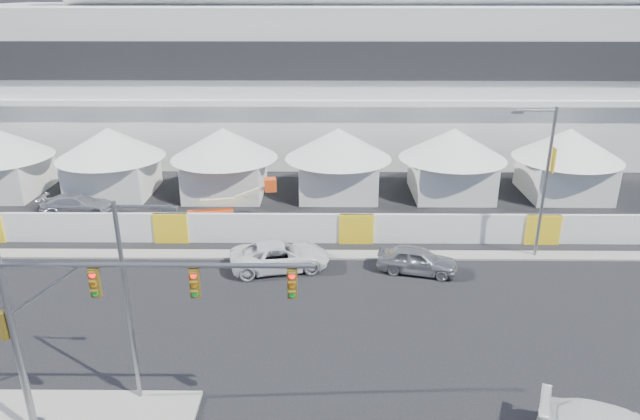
{
  "coord_description": "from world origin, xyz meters",
  "views": [
    {
      "loc": [
        3.97,
        -19.45,
        15.42
      ],
      "look_at": [
        3.69,
        10.0,
        4.01
      ],
      "focal_mm": 32.0,
      "sensor_mm": 36.0,
      "label": 1
    }
  ],
  "objects_px": {
    "streetlight_curb": "(543,173)",
    "sedan_silver": "(417,260)",
    "lot_car_c": "(78,205)",
    "streetlight_median": "(132,291)",
    "pickup_curb": "(280,256)",
    "traffic_mast": "(76,331)",
    "boom_lift": "(219,214)"
  },
  "relations": [
    {
      "from": "sedan_silver",
      "to": "traffic_mast",
      "type": "bearing_deg",
      "value": 147.48
    },
    {
      "from": "streetlight_median",
      "to": "streetlight_curb",
      "type": "xyz_separation_m",
      "value": [
        19.97,
        13.3,
        0.45
      ]
    },
    {
      "from": "pickup_curb",
      "to": "boom_lift",
      "type": "distance_m",
      "value": 8.09
    },
    {
      "from": "pickup_curb",
      "to": "boom_lift",
      "type": "xyz_separation_m",
      "value": [
        -4.74,
        6.55,
        0.05
      ]
    },
    {
      "from": "lot_car_c",
      "to": "streetlight_median",
      "type": "xyz_separation_m",
      "value": [
        10.9,
        -20.16,
        4.2
      ]
    },
    {
      "from": "streetlight_median",
      "to": "boom_lift",
      "type": "relative_size",
      "value": 1.3
    },
    {
      "from": "sedan_silver",
      "to": "boom_lift",
      "type": "height_order",
      "value": "boom_lift"
    },
    {
      "from": "traffic_mast",
      "to": "boom_lift",
      "type": "bearing_deg",
      "value": 86.91
    },
    {
      "from": "streetlight_curb",
      "to": "sedan_silver",
      "type": "bearing_deg",
      "value": -164.04
    },
    {
      "from": "traffic_mast",
      "to": "streetlight_curb",
      "type": "height_order",
      "value": "streetlight_curb"
    },
    {
      "from": "sedan_silver",
      "to": "streetlight_median",
      "type": "distance_m",
      "value": 17.32
    },
    {
      "from": "traffic_mast",
      "to": "sedan_silver",
      "type": "bearing_deg",
      "value": 43.88
    },
    {
      "from": "sedan_silver",
      "to": "boom_lift",
      "type": "distance_m",
      "value": 14.51
    },
    {
      "from": "traffic_mast",
      "to": "streetlight_median",
      "type": "height_order",
      "value": "streetlight_median"
    },
    {
      "from": "traffic_mast",
      "to": "streetlight_median",
      "type": "distance_m",
      "value": 2.5
    },
    {
      "from": "sedan_silver",
      "to": "lot_car_c",
      "type": "xyz_separation_m",
      "value": [
        -23.46,
        8.97,
        -0.04
      ]
    },
    {
      "from": "sedan_silver",
      "to": "streetlight_median",
      "type": "xyz_separation_m",
      "value": [
        -12.56,
        -11.18,
        4.16
      ]
    },
    {
      "from": "lot_car_c",
      "to": "sedan_silver",
      "type": "bearing_deg",
      "value": -114.71
    },
    {
      "from": "pickup_curb",
      "to": "traffic_mast",
      "type": "xyz_separation_m",
      "value": [
        -5.83,
        -13.7,
        3.74
      ]
    },
    {
      "from": "traffic_mast",
      "to": "streetlight_curb",
      "type": "distance_m",
      "value": 26.26
    },
    {
      "from": "traffic_mast",
      "to": "lot_car_c",
      "type": "bearing_deg",
      "value": 113.4
    },
    {
      "from": "streetlight_median",
      "to": "lot_car_c",
      "type": "bearing_deg",
      "value": 118.42
    },
    {
      "from": "pickup_curb",
      "to": "traffic_mast",
      "type": "bearing_deg",
      "value": 145.03
    },
    {
      "from": "lot_car_c",
      "to": "streetlight_curb",
      "type": "xyz_separation_m",
      "value": [
        30.88,
        -6.86,
        4.65
      ]
    },
    {
      "from": "traffic_mast",
      "to": "boom_lift",
      "type": "relative_size",
      "value": 1.67
    },
    {
      "from": "pickup_curb",
      "to": "streetlight_median",
      "type": "relative_size",
      "value": 0.7
    },
    {
      "from": "pickup_curb",
      "to": "lot_car_c",
      "type": "distance_m",
      "value": 17.69
    },
    {
      "from": "pickup_curb",
      "to": "boom_lift",
      "type": "bearing_deg",
      "value": 23.96
    },
    {
      "from": "lot_car_c",
      "to": "streetlight_curb",
      "type": "height_order",
      "value": "streetlight_curb"
    },
    {
      "from": "traffic_mast",
      "to": "pickup_curb",
      "type": "bearing_deg",
      "value": 66.94
    },
    {
      "from": "sedan_silver",
      "to": "pickup_curb",
      "type": "bearing_deg",
      "value": 100.71
    },
    {
      "from": "sedan_silver",
      "to": "streetlight_curb",
      "type": "height_order",
      "value": "streetlight_curb"
    }
  ]
}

